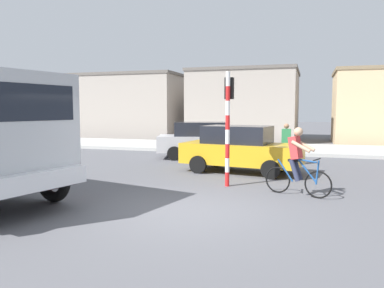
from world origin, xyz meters
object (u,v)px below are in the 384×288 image
pedestrian_near_kerb (286,144)px  traffic_light_pole (228,113)px  cyclist (297,161)px  car_far_side (240,149)px  car_white_mid (203,140)px

pedestrian_near_kerb → traffic_light_pole: bearing=-106.2°
cyclist → pedestrian_near_kerb: (-0.60, 5.20, -0.02)m
traffic_light_pole → car_far_side: bearing=92.1°
traffic_light_pole → car_white_mid: (-2.37, 5.67, -1.25)m
cyclist → traffic_light_pole: traffic_light_pole is taller
traffic_light_pole → pedestrian_near_kerb: (1.32, 4.53, -1.22)m
car_white_mid → pedestrian_near_kerb: size_ratio=2.66×
car_white_mid → pedestrian_near_kerb: pedestrian_near_kerb is taller
traffic_light_pole → cyclist: bearing=-19.3°
car_white_mid → car_far_side: 3.98m
cyclist → traffic_light_pole: (-1.91, 0.67, 1.20)m
cyclist → traffic_light_pole: 2.36m
pedestrian_near_kerb → cyclist: bearing=-83.5°
cyclist → pedestrian_near_kerb: size_ratio=1.06×
traffic_light_pole → car_far_side: size_ratio=0.76×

